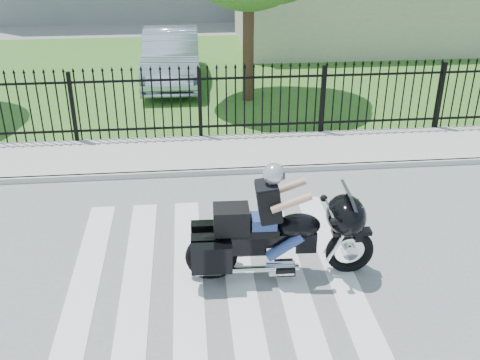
{
  "coord_description": "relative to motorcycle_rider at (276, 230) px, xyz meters",
  "views": [
    {
      "loc": [
        -0.29,
        -6.94,
        5.3
      ],
      "look_at": [
        0.55,
        1.67,
        1.0
      ],
      "focal_mm": 42.0,
      "sensor_mm": 36.0,
      "label": 1
    }
  ],
  "objects": [
    {
      "name": "ground",
      "position": [
        -0.97,
        -0.3,
        -0.8
      ],
      "size": [
        120.0,
        120.0,
        0.0
      ],
      "primitive_type": "plane",
      "color": "slate",
      "rests_on": "ground"
    },
    {
      "name": "crosswalk",
      "position": [
        -0.97,
        -0.3,
        -0.8
      ],
      "size": [
        5.0,
        5.5,
        0.01
      ],
      "primitive_type": null,
      "color": "silver",
      "rests_on": "ground"
    },
    {
      "name": "sidewalk",
      "position": [
        -0.97,
        4.7,
        -0.74
      ],
      "size": [
        40.0,
        2.0,
        0.12
      ],
      "primitive_type": "cube",
      "color": "#ADAAA3",
      "rests_on": "ground"
    },
    {
      "name": "curb",
      "position": [
        -0.97,
        3.7,
        -0.74
      ],
      "size": [
        40.0,
        0.12,
        0.12
      ],
      "primitive_type": "cube",
      "color": "#ADAAA3",
      "rests_on": "ground"
    },
    {
      "name": "grass_strip",
      "position": [
        -0.97,
        11.7,
        -0.79
      ],
      "size": [
        40.0,
        12.0,
        0.02
      ],
      "primitive_type": "cube",
      "color": "#366021",
      "rests_on": "ground"
    },
    {
      "name": "iron_fence",
      "position": [
        -0.97,
        5.7,
        0.1
      ],
      "size": [
        26.0,
        0.04,
        1.8
      ],
      "color": "black",
      "rests_on": "ground"
    },
    {
      "name": "building_low",
      "position": [
        6.03,
        15.7,
        0.95
      ],
      "size": [
        10.0,
        6.0,
        3.5
      ],
      "primitive_type": "cube",
      "color": "beige",
      "rests_on": "ground"
    },
    {
      "name": "motorcycle_rider",
      "position": [
        0.0,
        0.0,
        0.0
      ],
      "size": [
        2.97,
        0.91,
        1.96
      ],
      "rotation": [
        0.0,
        0.0,
        -0.03
      ],
      "color": "black",
      "rests_on": "ground"
    },
    {
      "name": "parked_car",
      "position": [
        -1.72,
        10.76,
        0.04
      ],
      "size": [
        1.78,
        5.01,
        1.65
      ],
      "primitive_type": "imported",
      "rotation": [
        0.0,
        0.0,
        -0.01
      ],
      "color": "#9DADC6",
      "rests_on": "grass_strip"
    }
  ]
}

